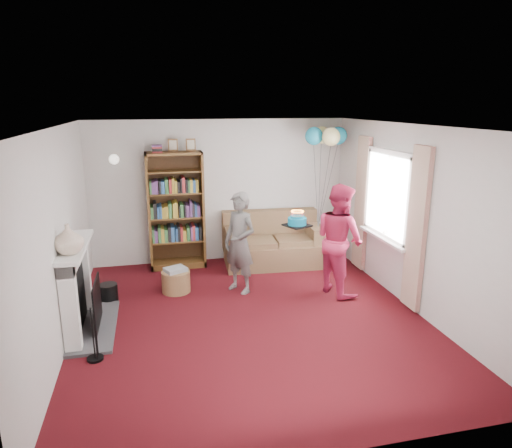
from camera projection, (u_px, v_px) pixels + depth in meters
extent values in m
plane|color=black|center=(251.00, 319.00, 6.04)|extent=(5.00, 5.00, 0.00)
cube|color=silver|center=(220.00, 191.00, 8.08)|extent=(4.50, 0.02, 2.50)
cube|color=silver|center=(58.00, 240.00, 5.22)|extent=(0.02, 5.00, 2.50)
cube|color=silver|center=(412.00, 218.00, 6.21)|extent=(0.02, 5.00, 2.50)
cube|color=white|center=(250.00, 126.00, 5.39)|extent=(4.50, 5.00, 0.01)
cube|color=#3F3F42|center=(94.00, 327.00, 5.79)|extent=(0.55, 1.40, 0.04)
cube|color=white|center=(70.00, 309.00, 5.10)|extent=(0.18, 0.14, 1.06)
cube|color=white|center=(83.00, 275.00, 6.14)|extent=(0.18, 0.14, 1.06)
cube|color=white|center=(73.00, 254.00, 5.50)|extent=(0.18, 1.24, 0.16)
cube|color=white|center=(75.00, 246.00, 5.48)|extent=(0.28, 1.35, 0.05)
cube|color=black|center=(76.00, 294.00, 5.63)|extent=(0.10, 0.80, 0.86)
cube|color=black|center=(97.00, 304.00, 5.72)|extent=(0.02, 0.70, 0.60)
cylinder|color=black|center=(93.00, 334.00, 5.00)|extent=(0.18, 0.18, 0.64)
cylinder|color=black|center=(109.00, 293.00, 6.54)|extent=(0.26, 0.26, 0.26)
cube|color=white|center=(391.00, 153.00, 6.55)|extent=(0.08, 1.30, 0.08)
cube|color=white|center=(385.00, 236.00, 6.87)|extent=(0.08, 1.30, 0.08)
cube|color=white|center=(390.00, 195.00, 6.72)|extent=(0.01, 1.15, 1.20)
cube|color=white|center=(383.00, 238.00, 6.87)|extent=(0.14, 1.32, 0.04)
cube|color=#BEAF90|center=(417.00, 230.00, 6.01)|extent=(0.07, 0.38, 2.20)
cube|color=#BEAF90|center=(362.00, 204.00, 7.56)|extent=(0.07, 0.38, 2.20)
cylinder|color=gold|center=(114.00, 157.00, 7.47)|extent=(0.04, 0.12, 0.04)
sphere|color=white|center=(114.00, 159.00, 7.39)|extent=(0.16, 0.16, 0.16)
cube|color=#472B14|center=(175.00, 208.00, 7.92)|extent=(0.94, 0.04, 1.99)
cube|color=brown|center=(149.00, 212.00, 7.65)|extent=(0.04, 0.42, 1.99)
cube|color=brown|center=(203.00, 209.00, 7.84)|extent=(0.04, 0.42, 1.99)
cube|color=brown|center=(173.00, 153.00, 7.49)|extent=(0.94, 0.42, 0.04)
cube|color=brown|center=(179.00, 263.00, 7.99)|extent=(0.94, 0.42, 0.10)
cube|color=brown|center=(177.00, 240.00, 7.88)|extent=(0.86, 0.38, 0.03)
cube|color=brown|center=(176.00, 217.00, 7.77)|extent=(0.86, 0.38, 0.02)
cube|color=brown|center=(175.00, 193.00, 7.66)|extent=(0.86, 0.38, 0.02)
cube|color=brown|center=(174.00, 171.00, 7.57)|extent=(0.86, 0.38, 0.02)
cube|color=maroon|center=(157.00, 149.00, 7.40)|extent=(0.16, 0.22, 0.12)
cube|color=brown|center=(173.00, 145.00, 7.51)|extent=(0.16, 0.02, 0.20)
cube|color=brown|center=(191.00, 145.00, 7.57)|extent=(0.16, 0.02, 0.20)
cube|color=brown|center=(274.00, 253.00, 8.06)|extent=(1.71, 0.90, 0.40)
cube|color=brown|center=(269.00, 229.00, 8.28)|extent=(1.71, 0.24, 0.70)
cube|color=brown|center=(233.00, 245.00, 7.84)|extent=(0.24, 0.85, 0.55)
cube|color=brown|center=(314.00, 239.00, 8.16)|extent=(0.24, 0.85, 0.55)
cube|color=brown|center=(254.00, 243.00, 7.84)|extent=(0.72, 0.60, 0.12)
cube|color=brown|center=(296.00, 240.00, 8.00)|extent=(0.72, 0.60, 0.12)
cylinder|color=olive|center=(176.00, 281.00, 6.88)|extent=(0.43, 0.43, 0.32)
cube|color=beige|center=(175.00, 270.00, 6.83)|extent=(0.30, 0.24, 0.06)
imported|color=black|center=(240.00, 243.00, 6.75)|extent=(0.62, 0.66, 1.52)
imported|color=#BC254D|center=(339.00, 239.00, 6.70)|extent=(0.83, 0.95, 1.65)
cube|color=black|center=(297.00, 225.00, 6.52)|extent=(0.32, 0.32, 0.02)
cylinder|color=#0D7598|center=(297.00, 221.00, 6.50)|extent=(0.27, 0.27, 0.10)
cylinder|color=#0D7598|center=(297.00, 217.00, 6.48)|extent=(0.20, 0.20, 0.04)
cylinder|color=#D25D76|center=(303.00, 214.00, 6.49)|extent=(0.01, 0.01, 0.09)
sphere|color=orange|center=(303.00, 211.00, 6.48)|extent=(0.02, 0.02, 0.02)
cylinder|color=#D25D76|center=(302.00, 214.00, 6.52)|extent=(0.01, 0.01, 0.09)
sphere|color=orange|center=(302.00, 211.00, 6.51)|extent=(0.02, 0.02, 0.02)
cylinder|color=#D25D76|center=(300.00, 214.00, 6.54)|extent=(0.01, 0.01, 0.09)
sphere|color=orange|center=(300.00, 210.00, 6.53)|extent=(0.02, 0.02, 0.02)
cylinder|color=#D25D76|center=(298.00, 213.00, 6.55)|extent=(0.01, 0.01, 0.09)
sphere|color=orange|center=(298.00, 210.00, 6.54)|extent=(0.02, 0.02, 0.02)
cylinder|color=#D25D76|center=(296.00, 213.00, 6.55)|extent=(0.01, 0.01, 0.09)
sphere|color=orange|center=(296.00, 210.00, 6.54)|extent=(0.02, 0.02, 0.02)
cylinder|color=#D25D76|center=(294.00, 214.00, 6.54)|extent=(0.01, 0.01, 0.09)
sphere|color=orange|center=(294.00, 210.00, 6.53)|extent=(0.02, 0.02, 0.02)
cylinder|color=#D25D76|center=(293.00, 214.00, 6.53)|extent=(0.01, 0.01, 0.09)
sphere|color=orange|center=(293.00, 211.00, 6.51)|extent=(0.02, 0.02, 0.02)
cylinder|color=#D25D76|center=(292.00, 214.00, 6.50)|extent=(0.01, 0.01, 0.09)
sphere|color=orange|center=(292.00, 211.00, 6.49)|extent=(0.02, 0.02, 0.02)
cylinder|color=#D25D76|center=(292.00, 215.00, 6.47)|extent=(0.01, 0.01, 0.09)
sphere|color=orange|center=(292.00, 211.00, 6.46)|extent=(0.02, 0.02, 0.02)
cylinder|color=#D25D76|center=(292.00, 215.00, 6.44)|extent=(0.01, 0.01, 0.09)
sphere|color=orange|center=(292.00, 212.00, 6.43)|extent=(0.02, 0.02, 0.02)
cylinder|color=#D25D76|center=(294.00, 216.00, 6.42)|extent=(0.01, 0.01, 0.09)
sphere|color=orange|center=(294.00, 212.00, 6.41)|extent=(0.02, 0.02, 0.02)
cylinder|color=#D25D76|center=(295.00, 216.00, 6.40)|extent=(0.01, 0.01, 0.09)
sphere|color=orange|center=(296.00, 213.00, 6.39)|extent=(0.02, 0.02, 0.02)
cylinder|color=#D25D76|center=(298.00, 216.00, 6.40)|extent=(0.01, 0.01, 0.09)
sphere|color=orange|center=(298.00, 213.00, 6.39)|extent=(0.02, 0.02, 0.02)
cylinder|color=#D25D76|center=(300.00, 216.00, 6.40)|extent=(0.01, 0.01, 0.09)
sphere|color=orange|center=(300.00, 213.00, 6.39)|extent=(0.02, 0.02, 0.02)
cylinder|color=#D25D76|center=(301.00, 216.00, 6.42)|extent=(0.01, 0.01, 0.09)
sphere|color=orange|center=(301.00, 212.00, 6.40)|extent=(0.02, 0.02, 0.02)
cylinder|color=#D25D76|center=(303.00, 215.00, 6.44)|extent=(0.01, 0.01, 0.09)
sphere|color=orange|center=(303.00, 212.00, 6.42)|extent=(0.02, 0.02, 0.02)
cylinder|color=#D25D76|center=(303.00, 215.00, 6.46)|extent=(0.01, 0.01, 0.09)
sphere|color=orange|center=(303.00, 212.00, 6.45)|extent=(0.02, 0.02, 0.02)
sphere|color=#3F3F3F|center=(318.00, 227.00, 7.90)|extent=(0.02, 0.02, 0.02)
sphere|color=teal|center=(338.00, 136.00, 7.83)|extent=(0.31, 0.31, 0.31)
sphere|color=#FBF899|center=(322.00, 135.00, 7.99)|extent=(0.31, 0.31, 0.31)
sphere|color=teal|center=(314.00, 136.00, 7.74)|extent=(0.31, 0.31, 0.31)
sphere|color=#FBF899|center=(331.00, 137.00, 7.58)|extent=(0.31, 0.31, 0.31)
imported|color=beige|center=(68.00, 239.00, 5.10)|extent=(0.36, 0.36, 0.34)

